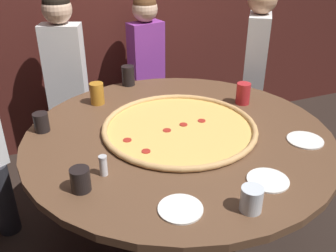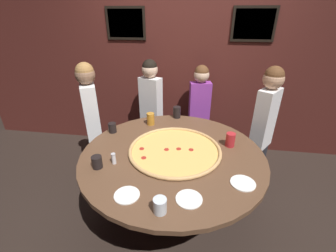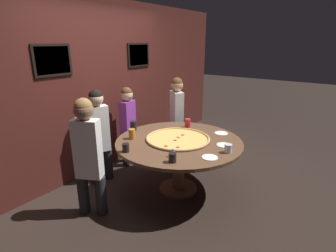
{
  "view_description": "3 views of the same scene",
  "coord_description": "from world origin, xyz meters",
  "px_view_note": "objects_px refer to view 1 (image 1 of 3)",
  "views": [
    {
      "loc": [
        -0.72,
        -1.62,
        1.72
      ],
      "look_at": [
        -0.05,
        0.02,
        0.78
      ],
      "focal_mm": 40.0,
      "sensor_mm": 36.0,
      "label": 1
    },
    {
      "loc": [
        0.21,
        -1.7,
        1.88
      ],
      "look_at": [
        -0.05,
        0.08,
        0.97
      ],
      "focal_mm": 24.0,
      "sensor_mm": 36.0,
      "label": 2
    },
    {
      "loc": [
        -2.67,
        -1.77,
        1.98
      ],
      "look_at": [
        -0.09,
        0.11,
        0.94
      ],
      "focal_mm": 28.0,
      "sensor_mm": 36.0,
      "label": 3
    }
  ],
  "objects_px": {
    "drink_cup_centre_back": "(97,94)",
    "white_plate_beside_cup": "(180,209)",
    "diner_far_left": "(66,73)",
    "white_plate_near_front": "(268,180)",
    "drink_cup_front_edge": "(80,180)",
    "condiment_shaker": "(103,165)",
    "drink_cup_near_right": "(243,93)",
    "drink_cup_far_right": "(41,122)",
    "diner_centre_back": "(255,64)",
    "drink_cup_by_shaker": "(251,199)",
    "white_plate_left_side": "(305,140)",
    "giant_pizza": "(179,127)",
    "drink_cup_near_left": "(128,76)",
    "diner_far_right": "(146,65)",
    "dining_table": "(178,152)"
  },
  "relations": [
    {
      "from": "diner_centre_back",
      "to": "diner_far_right",
      "type": "bearing_deg",
      "value": -86.76
    },
    {
      "from": "white_plate_left_side",
      "to": "drink_cup_front_edge",
      "type": "bearing_deg",
      "value": 178.53
    },
    {
      "from": "drink_cup_near_left",
      "to": "diner_far_right",
      "type": "bearing_deg",
      "value": 54.69
    },
    {
      "from": "condiment_shaker",
      "to": "diner_far_left",
      "type": "xyz_separation_m",
      "value": [
        0.03,
        1.31,
        -0.02
      ]
    },
    {
      "from": "drink_cup_far_right",
      "to": "diner_centre_back",
      "type": "bearing_deg",
      "value": 13.27
    },
    {
      "from": "dining_table",
      "to": "white_plate_near_front",
      "type": "distance_m",
      "value": 0.6
    },
    {
      "from": "drink_cup_by_shaker",
      "to": "drink_cup_far_right",
      "type": "bearing_deg",
      "value": 125.01
    },
    {
      "from": "drink_cup_near_right",
      "to": "white_plate_near_front",
      "type": "distance_m",
      "value": 0.82
    },
    {
      "from": "drink_cup_near_right",
      "to": "drink_cup_near_left",
      "type": "xyz_separation_m",
      "value": [
        -0.57,
        0.57,
        0.0
      ]
    },
    {
      "from": "drink_cup_by_shaker",
      "to": "drink_cup_front_edge",
      "type": "distance_m",
      "value": 0.7
    },
    {
      "from": "dining_table",
      "to": "drink_cup_near_left",
      "type": "distance_m",
      "value": 0.79
    },
    {
      "from": "drink_cup_centre_back",
      "to": "white_plate_near_front",
      "type": "relative_size",
      "value": 0.73
    },
    {
      "from": "drink_cup_front_edge",
      "to": "condiment_shaker",
      "type": "bearing_deg",
      "value": 32.16
    },
    {
      "from": "drink_cup_front_edge",
      "to": "diner_centre_back",
      "type": "height_order",
      "value": "diner_centre_back"
    },
    {
      "from": "giant_pizza",
      "to": "white_plate_beside_cup",
      "type": "height_order",
      "value": "giant_pizza"
    },
    {
      "from": "giant_pizza",
      "to": "white_plate_beside_cup",
      "type": "bearing_deg",
      "value": -113.47
    },
    {
      "from": "drink_cup_by_shaker",
      "to": "white_plate_near_front",
      "type": "bearing_deg",
      "value": 36.54
    },
    {
      "from": "dining_table",
      "to": "drink_cup_by_shaker",
      "type": "bearing_deg",
      "value": -89.35
    },
    {
      "from": "white_plate_left_side",
      "to": "diner_centre_back",
      "type": "relative_size",
      "value": 0.13
    },
    {
      "from": "drink_cup_by_shaker",
      "to": "condiment_shaker",
      "type": "height_order",
      "value": "drink_cup_by_shaker"
    },
    {
      "from": "drink_cup_by_shaker",
      "to": "diner_far_right",
      "type": "bearing_deg",
      "value": 83.44
    },
    {
      "from": "drink_cup_far_right",
      "to": "diner_centre_back",
      "type": "xyz_separation_m",
      "value": [
        1.62,
        0.38,
        0.01
      ]
    },
    {
      "from": "drink_cup_near_right",
      "to": "white_plate_near_front",
      "type": "relative_size",
      "value": 0.73
    },
    {
      "from": "drink_cup_far_right",
      "to": "white_plate_left_side",
      "type": "height_order",
      "value": "drink_cup_far_right"
    },
    {
      "from": "drink_cup_near_right",
      "to": "white_plate_near_front",
      "type": "xyz_separation_m",
      "value": [
        -0.34,
        -0.74,
        -0.06
      ]
    },
    {
      "from": "condiment_shaker",
      "to": "drink_cup_near_left",
      "type": "bearing_deg",
      "value": 67.24
    },
    {
      "from": "diner_far_right",
      "to": "diner_centre_back",
      "type": "distance_m",
      "value": 0.86
    },
    {
      "from": "white_plate_left_side",
      "to": "white_plate_beside_cup",
      "type": "height_order",
      "value": "same"
    },
    {
      "from": "white_plate_left_side",
      "to": "diner_far_left",
      "type": "bearing_deg",
      "value": 125.45
    },
    {
      "from": "drink_cup_centre_back",
      "to": "diner_far_right",
      "type": "xyz_separation_m",
      "value": [
        0.54,
        0.6,
        -0.07
      ]
    },
    {
      "from": "giant_pizza",
      "to": "drink_cup_by_shaker",
      "type": "xyz_separation_m",
      "value": [
        -0.01,
        -0.71,
        0.04
      ]
    },
    {
      "from": "drink_cup_front_edge",
      "to": "white_plate_near_front",
      "type": "relative_size",
      "value": 0.56
    },
    {
      "from": "drink_cup_by_shaker",
      "to": "drink_cup_near_right",
      "type": "xyz_separation_m",
      "value": [
        0.52,
        0.88,
        0.02
      ]
    },
    {
      "from": "diner_far_left",
      "to": "drink_cup_near_left",
      "type": "bearing_deg",
      "value": 163.15
    },
    {
      "from": "drink_cup_near_right",
      "to": "drink_cup_far_right",
      "type": "height_order",
      "value": "drink_cup_near_right"
    },
    {
      "from": "diner_far_left",
      "to": "white_plate_near_front",
      "type": "bearing_deg",
      "value": 132.65
    },
    {
      "from": "dining_table",
      "to": "diner_far_right",
      "type": "relative_size",
      "value": 1.27
    },
    {
      "from": "drink_cup_front_edge",
      "to": "drink_cup_far_right",
      "type": "relative_size",
      "value": 1.0
    },
    {
      "from": "drink_cup_centre_back",
      "to": "drink_cup_front_edge",
      "type": "relative_size",
      "value": 1.3
    },
    {
      "from": "drink_cup_by_shaker",
      "to": "white_plate_left_side",
      "type": "bearing_deg",
      "value": 31.72
    },
    {
      "from": "giant_pizza",
      "to": "diner_far_left",
      "type": "bearing_deg",
      "value": 113.27
    },
    {
      "from": "giant_pizza",
      "to": "drink_cup_far_right",
      "type": "xyz_separation_m",
      "value": [
        -0.7,
        0.27,
        0.04
      ]
    },
    {
      "from": "giant_pizza",
      "to": "diner_far_left",
      "type": "distance_m",
      "value": 1.14
    },
    {
      "from": "drink_cup_centre_back",
      "to": "white_plate_beside_cup",
      "type": "height_order",
      "value": "drink_cup_centre_back"
    },
    {
      "from": "drink_cup_centre_back",
      "to": "white_plate_near_front",
      "type": "bearing_deg",
      "value": -65.2
    },
    {
      "from": "drink_cup_by_shaker",
      "to": "condiment_shaker",
      "type": "xyz_separation_m",
      "value": [
        -0.47,
        0.45,
        -0.0
      ]
    },
    {
      "from": "diner_far_right",
      "to": "diner_far_left",
      "type": "relative_size",
      "value": 0.95
    },
    {
      "from": "drink_cup_near_right",
      "to": "diner_far_left",
      "type": "xyz_separation_m",
      "value": [
        -0.96,
        0.88,
        -0.03
      ]
    },
    {
      "from": "drink_cup_by_shaker",
      "to": "drink_cup_front_edge",
      "type": "relative_size",
      "value": 0.99
    },
    {
      "from": "white_plate_left_side",
      "to": "dining_table",
      "type": "bearing_deg",
      "value": 149.67
    }
  ]
}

